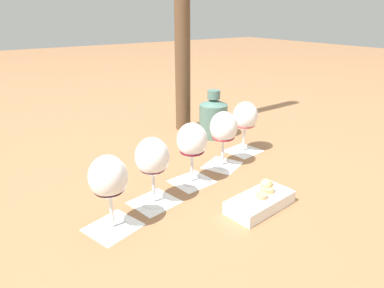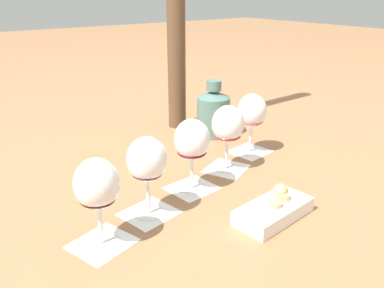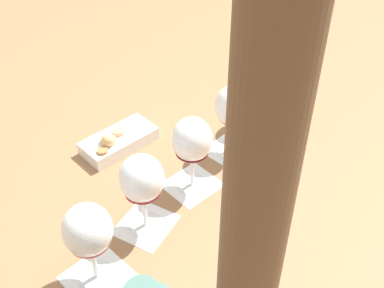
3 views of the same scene
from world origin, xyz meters
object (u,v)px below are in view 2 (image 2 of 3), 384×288
at_px(wine_glass_0, 252,113).
at_px(snack_dish, 274,209).
at_px(wine_glass_2, 192,143).
at_px(wine_glass_4, 97,188).
at_px(wine_glass_1, 228,127).
at_px(ceramic_vase, 213,112).
at_px(wine_glass_3, 147,163).

bearing_deg(wine_glass_0, snack_dish, 53.85).
bearing_deg(wine_glass_2, wine_glass_4, 16.53).
xyz_separation_m(wine_glass_1, ceramic_vase, (-0.14, -0.22, -0.04)).
bearing_deg(snack_dish, wine_glass_0, -126.15).
bearing_deg(ceramic_vase, wine_glass_4, 32.01).
bearing_deg(wine_glass_3, wine_glass_0, -163.43).
relative_size(wine_glass_0, wine_glass_4, 1.00).
bearing_deg(snack_dish, wine_glass_4, -20.86).
bearing_deg(wine_glass_2, wine_glass_1, -165.63).
xyz_separation_m(wine_glass_1, wine_glass_2, (0.14, 0.04, -0.00)).
distance_m(wine_glass_1, wine_glass_4, 0.41).
xyz_separation_m(wine_glass_0, wine_glass_4, (0.53, 0.16, -0.00)).
bearing_deg(wine_glass_4, wine_glass_2, -163.47).
height_order(wine_glass_2, ceramic_vase, ceramic_vase).
distance_m(wine_glass_3, snack_dish, 0.27).
bearing_deg(wine_glass_3, ceramic_vase, -144.42).
bearing_deg(ceramic_vase, wine_glass_3, 35.58).
relative_size(wine_glass_4, ceramic_vase, 0.96).
distance_m(wine_glass_3, wine_glass_4, 0.13).
distance_m(wine_glass_2, wine_glass_3, 0.14).
distance_m(wine_glass_0, snack_dish, 0.36).
bearing_deg(ceramic_vase, wine_glass_2, 43.17).
distance_m(wine_glass_0, wine_glass_2, 0.28).
height_order(wine_glass_0, wine_glass_1, same).
xyz_separation_m(wine_glass_2, ceramic_vase, (-0.27, -0.26, -0.04)).
relative_size(wine_glass_1, wine_glass_3, 1.00).
distance_m(wine_glass_0, ceramic_vase, 0.18).
height_order(wine_glass_0, wine_glass_2, same).
bearing_deg(snack_dish, wine_glass_2, -73.10).
bearing_deg(wine_glass_3, wine_glass_4, 18.07).
bearing_deg(wine_glass_4, ceramic_vase, -147.99).
bearing_deg(wine_glass_4, snack_dish, 159.14).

